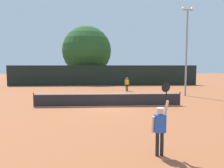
{
  "coord_description": "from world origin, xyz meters",
  "views": [
    {
      "loc": [
        -0.65,
        -16.4,
        3.12
      ],
      "look_at": [
        0.42,
        2.26,
        1.48
      ],
      "focal_mm": 35.59,
      "sensor_mm": 36.0,
      "label": 1
    }
  ],
  "objects_px": {
    "large_tree": "(87,51)",
    "player_receiving": "(127,83)",
    "player_serving": "(160,124)",
    "tennis_ball": "(92,101)",
    "light_pole": "(187,46)",
    "parked_car_mid": "(116,77)",
    "parked_car_near": "(60,77)"
  },
  "relations": [
    {
      "from": "player_serving",
      "to": "light_pole",
      "type": "relative_size",
      "value": 0.29
    },
    {
      "from": "parked_car_near",
      "to": "parked_car_mid",
      "type": "relative_size",
      "value": 1.0
    },
    {
      "from": "tennis_ball",
      "to": "parked_car_near",
      "type": "relative_size",
      "value": 0.02
    },
    {
      "from": "player_receiving",
      "to": "parked_car_near",
      "type": "height_order",
      "value": "parked_car_near"
    },
    {
      "from": "player_receiving",
      "to": "parked_car_mid",
      "type": "relative_size",
      "value": 0.37
    },
    {
      "from": "parked_car_near",
      "to": "parked_car_mid",
      "type": "bearing_deg",
      "value": -5.76
    },
    {
      "from": "light_pole",
      "to": "parked_car_mid",
      "type": "relative_size",
      "value": 2.05
    },
    {
      "from": "player_serving",
      "to": "player_receiving",
      "type": "relative_size",
      "value": 1.6
    },
    {
      "from": "player_serving",
      "to": "parked_car_mid",
      "type": "xyz_separation_m",
      "value": [
        0.97,
        33.58,
        -0.33
      ]
    },
    {
      "from": "tennis_ball",
      "to": "parked_car_mid",
      "type": "height_order",
      "value": "parked_car_mid"
    },
    {
      "from": "large_tree",
      "to": "parked_car_mid",
      "type": "bearing_deg",
      "value": 25.13
    },
    {
      "from": "player_receiving",
      "to": "parked_car_near",
      "type": "bearing_deg",
      "value": -56.5
    },
    {
      "from": "player_receiving",
      "to": "parked_car_mid",
      "type": "bearing_deg",
      "value": -89.19
    },
    {
      "from": "tennis_ball",
      "to": "light_pole",
      "type": "height_order",
      "value": "light_pole"
    },
    {
      "from": "light_pole",
      "to": "large_tree",
      "type": "xyz_separation_m",
      "value": [
        -10.76,
        16.75,
        0.55
      ]
    },
    {
      "from": "player_serving",
      "to": "tennis_ball",
      "type": "distance_m",
      "value": 11.68
    },
    {
      "from": "player_receiving",
      "to": "parked_car_near",
      "type": "relative_size",
      "value": 0.37
    },
    {
      "from": "player_receiving",
      "to": "large_tree",
      "type": "height_order",
      "value": "large_tree"
    },
    {
      "from": "player_receiving",
      "to": "large_tree",
      "type": "xyz_separation_m",
      "value": [
        -5.36,
        12.57,
        4.51
      ]
    },
    {
      "from": "tennis_ball",
      "to": "large_tree",
      "type": "relative_size",
      "value": 0.01
    },
    {
      "from": "large_tree",
      "to": "parked_car_mid",
      "type": "xyz_separation_m",
      "value": [
        5.15,
        2.42,
        -4.7
      ]
    },
    {
      "from": "tennis_ball",
      "to": "player_serving",
      "type": "bearing_deg",
      "value": -76.72
    },
    {
      "from": "player_receiving",
      "to": "parked_car_near",
      "type": "distance_m",
      "value": 19.39
    },
    {
      "from": "large_tree",
      "to": "parked_car_near",
      "type": "height_order",
      "value": "large_tree"
    },
    {
      "from": "player_serving",
      "to": "player_receiving",
      "type": "bearing_deg",
      "value": 86.37
    },
    {
      "from": "light_pole",
      "to": "large_tree",
      "type": "bearing_deg",
      "value": 122.71
    },
    {
      "from": "large_tree",
      "to": "player_receiving",
      "type": "bearing_deg",
      "value": -66.89
    },
    {
      "from": "player_receiving",
      "to": "parked_car_mid",
      "type": "xyz_separation_m",
      "value": [
        -0.21,
        14.98,
        -0.18
      ]
    },
    {
      "from": "player_serving",
      "to": "large_tree",
      "type": "xyz_separation_m",
      "value": [
        -4.18,
        31.17,
        4.37
      ]
    },
    {
      "from": "large_tree",
      "to": "parked_car_near",
      "type": "distance_m",
      "value": 7.97
    },
    {
      "from": "light_pole",
      "to": "player_serving",
      "type": "bearing_deg",
      "value": -114.51
    },
    {
      "from": "large_tree",
      "to": "parked_car_near",
      "type": "bearing_deg",
      "value": 145.97
    }
  ]
}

